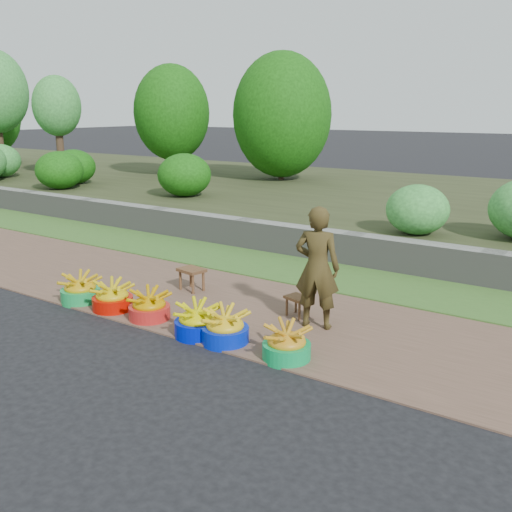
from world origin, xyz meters
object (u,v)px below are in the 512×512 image
Objects in this scene: basin_a at (80,290)px; vendor_woman at (317,268)px; basin_e at (225,328)px; basin_c at (149,307)px; basin_f at (287,344)px; basin_d at (197,321)px; stool_right at (298,301)px; basin_b at (112,298)px; stool_left at (192,273)px.

vendor_woman reaches higher than basin_a.
basin_e is 1.30m from vendor_woman.
basin_c is 2.04m from basin_f.
basin_c is at bearing 175.57° from basin_d.
basin_f is 1.15m from vendor_woman.
stool_right is (0.68, 1.17, 0.05)m from basin_d.
basin_b is at bearing 178.36° from basin_d.
stool_left is (-0.30, 1.18, 0.11)m from basin_c.
stool_left reaches higher than stool_right.
basin_b is at bearing -105.91° from stool_left.
basin_a is at bearing -157.62° from stool_right.
basin_b is 0.99× the size of basin_d.
basin_b is 1.25m from stool_left.
basin_a is at bearing -128.34° from stool_left.
basin_b is at bearing -178.03° from basin_c.
stool_right is 0.24× the size of vendor_woman.
basin_a is at bearing 179.65° from basin_e.
stool_left is at bearing 104.35° from basin_c.
basin_d is 1.29× the size of stool_left.
basin_b is 1.88m from basin_e.
basin_d reaches higher than basin_c.
basin_b is at bearing 1.26° from basin_a.
basin_c is 1.25× the size of stool_left.
stool_left is at bearing 51.66° from basin_a.
stool_right is 0.66m from vendor_woman.
basin_a is 3.00m from stool_right.
basin_e reaches higher than basin_d.
basin_f is 1.26m from stool_right.
basin_d is at bearing 29.64° from vendor_woman.
basin_f is at bearing -0.12° from basin_a.
basin_a reaches higher than basin_c.
basin_c is (0.64, 0.02, -0.00)m from basin_b.
basin_d is 0.36× the size of vendor_woman.
basin_c is 1.01× the size of basin_f.
basin_d is 1.69m from stool_left.
basin_a reaches higher than basin_b.
basin_e is (1.23, -0.05, 0.01)m from basin_c.
basin_b is 1.48m from basin_d.
basin_e reaches higher than stool_left.
basin_b reaches higher than stool_right.
basin_e is at bearing 42.86° from vendor_woman.
stool_left is (-2.34, 1.22, 0.11)m from basin_f.
vendor_woman is (0.63, 0.98, 0.58)m from basin_e.
basin_a is 0.99× the size of basin_e.
basin_c is at bearing 1.97° from basin_b.
basin_b is (0.62, 0.01, -0.00)m from basin_a.
basin_f is (1.20, 0.02, -0.01)m from basin_d.
basin_c reaches higher than stool_left.
basin_a is at bearing 179.88° from basin_f.
basin_e reaches higher than basin_b.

